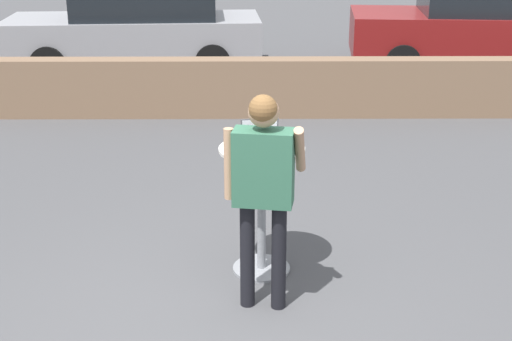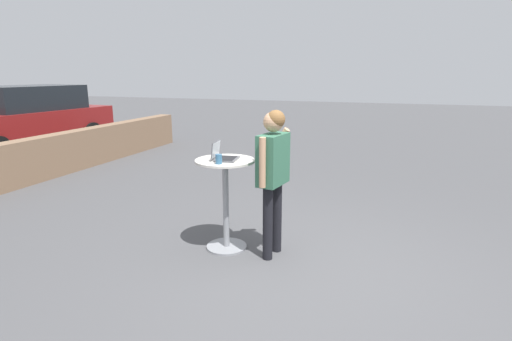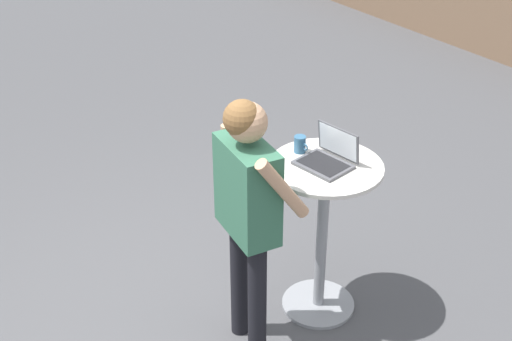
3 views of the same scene
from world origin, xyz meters
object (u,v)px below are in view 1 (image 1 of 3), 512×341
object	(u,v)px
laptop	(261,142)
parked_car_near_street	(482,24)
cafe_table	(262,195)
coffee_mug	(234,142)
standing_person	(263,176)
parked_car_further_down	(137,28)

from	to	relation	value
laptop	parked_car_near_street	bearing A→B (deg)	61.91
cafe_table	parked_car_near_street	world-z (taller)	parked_car_near_street
cafe_table	coffee_mug	bearing A→B (deg)	-173.71
laptop	coffee_mug	distance (m)	0.21
cafe_table	standing_person	size ratio (longest dim) A/B	0.65
parked_car_near_street	parked_car_further_down	xyz separation A→B (m)	(-6.25, 0.04, -0.07)
parked_car_near_street	standing_person	bearing A→B (deg)	-116.34
cafe_table	laptop	bearing A→B (deg)	107.72
laptop	coffee_mug	bearing A→B (deg)	-168.56
coffee_mug	parked_car_further_down	xyz separation A→B (m)	(-1.93, 7.77, -0.35)
laptop	parked_car_near_street	xyz separation A→B (m)	(4.10, 7.69, -0.28)
standing_person	laptop	bearing A→B (deg)	90.77
coffee_mug	standing_person	bearing A→B (deg)	-68.30
laptop	coffee_mug	size ratio (longest dim) A/B	3.05
cafe_table	parked_car_further_down	bearing A→B (deg)	105.50
coffee_mug	parked_car_near_street	xyz separation A→B (m)	(4.31, 7.73, -0.28)
cafe_table	laptop	world-z (taller)	laptop
parked_car_further_down	parked_car_near_street	bearing A→B (deg)	-0.35
cafe_table	parked_car_near_street	bearing A→B (deg)	62.00
cafe_table	parked_car_further_down	xyz separation A→B (m)	(-2.15, 7.75, 0.10)
laptop	parked_car_further_down	world-z (taller)	parked_car_further_down
laptop	standing_person	xyz separation A→B (m)	(0.01, -0.59, -0.07)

